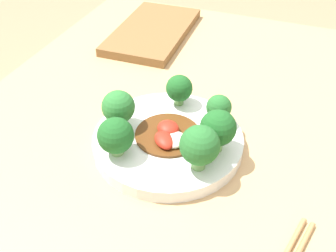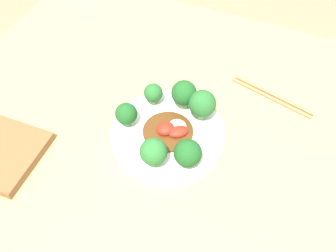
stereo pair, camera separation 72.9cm
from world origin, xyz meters
name	(u,v)px [view 1 (the left image)]	position (x,y,z in m)	size (l,w,h in m)	color
plate	(168,141)	(0.02, -0.05, 0.75)	(0.24, 0.24, 0.02)	white
broccoli_north	(218,129)	(0.03, 0.03, 0.81)	(0.06, 0.06, 0.07)	#7AAD5B
broccoli_west	(179,89)	(-0.07, -0.06, 0.80)	(0.05, 0.05, 0.06)	#70A356
broccoli_northeast	(200,146)	(0.07, 0.02, 0.81)	(0.06, 0.06, 0.07)	#70A356
broccoli_south	(118,107)	(0.03, -0.13, 0.80)	(0.05, 0.05, 0.07)	#70A356
broccoli_southeast	(116,136)	(0.09, -0.10, 0.80)	(0.06, 0.06, 0.06)	#89B76B
broccoli_northwest	(219,108)	(-0.04, 0.02, 0.80)	(0.04, 0.04, 0.05)	#7AAD5B
stirfry_center	(168,135)	(0.03, -0.04, 0.77)	(0.11, 0.11, 0.02)	#5B3314
cutting_board	(153,31)	(-0.34, -0.23, 0.75)	(0.29, 0.17, 0.02)	brown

